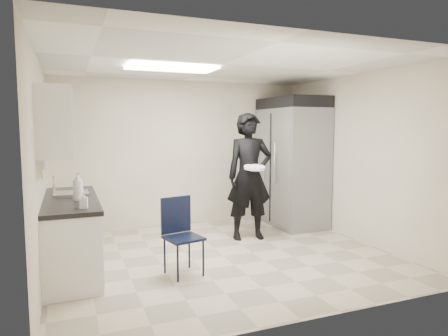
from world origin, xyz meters
name	(u,v)px	position (x,y,z in m)	size (l,w,h in m)	color
floor	(224,256)	(0.00, 0.00, 0.00)	(4.50, 4.50, 0.00)	#B6A58F
ceiling	(224,64)	(0.00, 0.00, 2.60)	(4.50, 4.50, 0.00)	white
back_wall	(183,153)	(0.00, 2.00, 1.30)	(4.50, 4.50, 0.00)	beige
left_wall	(40,169)	(-2.25, 0.00, 1.30)	(4.00, 4.00, 0.00)	beige
right_wall	(358,158)	(2.25, 0.00, 1.30)	(4.00, 4.00, 0.00)	beige
ceiling_panel	(172,68)	(-0.60, 0.40, 2.57)	(1.20, 0.60, 0.02)	white
lower_counter	(71,236)	(-1.95, 0.20, 0.43)	(0.60, 1.90, 0.86)	silver
countertop	(70,200)	(-1.95, 0.20, 0.89)	(0.64, 1.95, 0.05)	black
sink	(71,198)	(-1.93, 0.45, 0.87)	(0.42, 0.40, 0.14)	gray
faucet	(54,187)	(-2.13, 0.45, 1.02)	(0.02, 0.02, 0.24)	silver
upper_cabinets	(56,123)	(-2.08, 0.20, 1.83)	(0.35, 1.80, 0.75)	silver
towel_dispenser	(53,138)	(-2.14, 1.35, 1.62)	(0.22, 0.30, 0.35)	black
notice_sticker_left	(42,175)	(-2.24, 0.10, 1.22)	(0.00, 0.12, 0.07)	yellow
notice_sticker_right	(43,176)	(-2.24, 0.30, 1.18)	(0.00, 0.12, 0.07)	yellow
commercial_fridge	(291,167)	(1.83, 1.27, 1.05)	(0.80, 1.35, 2.10)	gray
fridge_compressor	(293,103)	(1.83, 1.27, 2.20)	(0.80, 1.35, 0.20)	black
folding_chair	(184,238)	(-0.70, -0.47, 0.45)	(0.40, 0.40, 0.90)	black
man_tuxedo	(249,176)	(0.71, 0.68, 1.00)	(0.73, 0.49, 2.00)	black
bucket_lid	(254,168)	(0.67, 0.43, 1.17)	(0.32, 0.32, 0.04)	white
soap_bottle_a	(78,186)	(-1.86, -0.03, 1.08)	(0.13, 0.13, 0.34)	white
soap_bottle_b	(84,200)	(-1.82, -0.53, 1.00)	(0.08, 0.08, 0.17)	#B3B5C0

